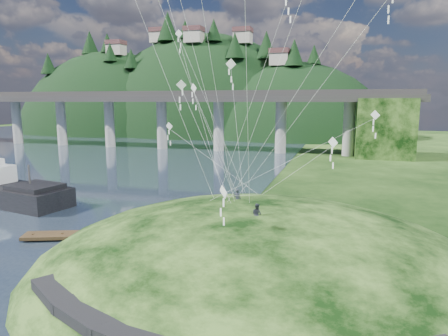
# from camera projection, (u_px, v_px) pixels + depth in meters

# --- Properties ---
(ground) EXTENTS (320.00, 320.00, 0.00)m
(ground) POSITION_uv_depth(u_px,v_px,m) (149.00, 271.00, 29.52)
(ground) COLOR black
(ground) RESTS_ON ground
(grass_hill) EXTENTS (36.00, 32.00, 13.00)m
(grass_hill) POSITION_uv_depth(u_px,v_px,m) (260.00, 293.00, 29.40)
(grass_hill) COLOR black
(grass_hill) RESTS_ON ground
(footpath) EXTENTS (22.29, 5.84, 0.83)m
(footpath) POSITION_uv_depth(u_px,v_px,m) (197.00, 336.00, 17.86)
(footpath) COLOR black
(footpath) RESTS_ON ground
(bridge) EXTENTS (160.00, 11.00, 15.00)m
(bridge) POSITION_uv_depth(u_px,v_px,m) (181.00, 112.00, 101.56)
(bridge) COLOR #2D2B2B
(bridge) RESTS_ON ground
(far_ridge) EXTENTS (153.00, 70.00, 94.50)m
(far_ridge) POSITION_uv_depth(u_px,v_px,m) (193.00, 151.00, 158.48)
(far_ridge) COLOR black
(far_ridge) RESTS_ON ground
(work_barge) EXTENTS (20.30, 8.80, 6.88)m
(work_barge) POSITION_uv_depth(u_px,v_px,m) (0.00, 188.00, 49.59)
(work_barge) COLOR black
(work_barge) RESTS_ON ground
(wooden_dock) EXTENTS (11.88, 6.02, 0.86)m
(wooden_dock) POSITION_uv_depth(u_px,v_px,m) (91.00, 235.00, 36.53)
(wooden_dock) COLOR #332415
(wooden_dock) RESTS_ON ground
(kite_flyers) EXTENTS (3.21, 4.70, 1.66)m
(kite_flyers) POSITION_uv_depth(u_px,v_px,m) (248.00, 197.00, 28.42)
(kite_flyers) COLOR #272B35
(kite_flyers) RESTS_ON ground
(kite_swarm) EXTENTS (18.87, 17.03, 20.37)m
(kite_swarm) POSITION_uv_depth(u_px,v_px,m) (241.00, 34.00, 27.72)
(kite_swarm) COLOR white
(kite_swarm) RESTS_ON ground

